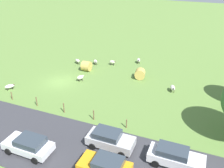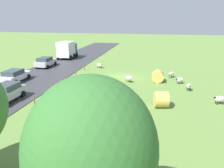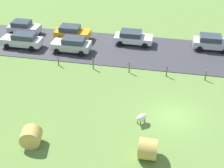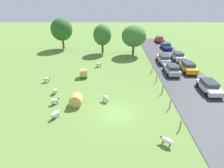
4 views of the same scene
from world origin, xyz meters
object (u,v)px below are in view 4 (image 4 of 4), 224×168
Objects in this scene: tree_0 at (102,35)px; car_1 at (209,86)px; car_8 at (188,67)px; tree_2 at (134,36)px; hay_bale_0 at (83,73)px; sheep_3 at (46,79)px; sheep_0 at (106,98)px; car_0 at (178,56)px; sheep_6 at (167,141)px; sheep_2 at (55,90)px; tree_1 at (62,30)px; car_2 at (166,46)px; car_3 at (159,39)px; hay_bale_1 at (76,100)px; sheep_4 at (99,64)px; car_6 at (163,58)px; sheep_1 at (55,114)px; car_5 at (172,69)px; sheep_5 at (55,101)px.

tree_0 is 1.48× the size of car_1.
tree_0 reaches higher than car_8.
tree_2 reaches higher than car_1.
hay_bale_0 is at bearing -172.10° from car_8.
tree_0 is (7.77, 15.96, 3.62)m from sheep_3.
sheep_0 is at bearing -85.74° from tree_0.
sheep_6 is at bearing -109.99° from car_0.
car_0 is (21.29, 14.23, 0.37)m from sheep_2.
tree_1 reaches higher than car_2.
car_3 is (14.22, 32.76, 0.30)m from sheep_0.
tree_0 is 0.99× the size of tree_2.
tree_2 is at bearing -10.62° from tree_0.
car_0 is (17.83, 17.06, 0.17)m from hay_bale_1.
sheep_0 reaches higher than sheep_3.
car_0 is at bearing 13.10° from sheep_4.
car_8 is (15.62, -11.62, -3.23)m from tree_0.
sheep_6 is at bearing -34.78° from hay_bale_1.
car_2 is at bearing 89.16° from car_8.
sheep_2 is 0.79× the size of sheep_4.
car_2 is at bearing 72.23° from car_6.
tree_2 is (10.73, 23.72, 3.63)m from sheep_1.
car_5 reaches higher than hay_bale_1.
car_8 is at bearing 20.81° from sheep_2.
car_5 is (5.50, -11.27, -3.27)m from tree_2.
sheep_1 is 0.29× the size of car_2.
tree_1 is at bearing 114.76° from sheep_0.
car_6 is (-3.40, -1.39, -0.01)m from car_0.
hay_bale_0 is 31.13m from car_3.
sheep_2 is at bearing 164.30° from sheep_0.
car_6 is (-0.01, 5.80, -0.00)m from car_5.
car_5 is at bearing 29.46° from sheep_5.
hay_bale_1 is 0.34× the size of car_1.
sheep_5 is at bearing -173.95° from sheep_0.
car_0 reaches higher than car_5.
car_6 is (-3.35, -17.95, 0.05)m from car_3.
tree_0 reaches higher than hay_bale_0.
car_1 is (14.19, 2.72, 0.30)m from sheep_0.
tree_1 is (-6.39, 28.88, 4.19)m from sheep_1.
hay_bale_1 is 21.30m from car_6.
car_8 is (17.56, 10.83, 0.17)m from hay_bale_1.
sheep_6 is 0.19× the size of tree_2.
car_1 is 30.05m from car_3.
sheep_1 is 20.49m from car_1.
sheep_4 is 21.15m from sheep_6.
sheep_1 is 0.96× the size of sheep_4.
sheep_4 is 16.01m from car_8.
sheep_3 is 20.54m from car_5.
tree_1 is at bearing 179.73° from car_2.
car_2 is at bearing 55.81° from hay_bale_1.
car_3 is at bearing 51.74° from sheep_4.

